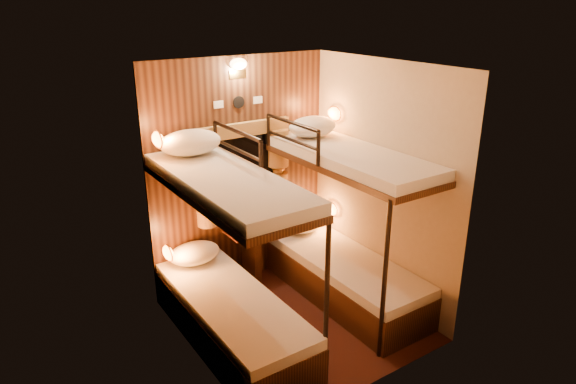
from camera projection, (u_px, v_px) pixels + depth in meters
floor at (296, 320)px, 4.94m from camera, size 2.10×2.10×0.00m
ceiling at (298, 66)px, 4.10m from camera, size 2.10×2.10×0.00m
wall_back at (239, 174)px, 5.33m from camera, size 2.40×0.00×2.40m
wall_front at (380, 250)px, 3.70m from camera, size 2.40×0.00×2.40m
wall_left at (192, 232)px, 4.00m from camera, size 0.00×2.40×2.40m
wall_right at (380, 184)px, 5.04m from camera, size 0.00×2.40×2.40m
back_panel at (240, 174)px, 5.32m from camera, size 2.00×0.03×2.40m
bunk_left at (231, 286)px, 4.46m from camera, size 0.72×1.90×1.82m
bunk_right at (346, 249)px, 5.13m from camera, size 0.72×1.90×1.82m
window at (242, 176)px, 5.31m from camera, size 1.00×0.12×0.79m
curtains at (243, 170)px, 5.25m from camera, size 1.10×0.22×1.00m
back_fixtures at (238, 72)px, 4.93m from camera, size 0.54×0.09×0.48m
reading_lamps at (256, 179)px, 5.05m from camera, size 2.00×0.20×1.25m
table at (251, 248)px, 5.45m from camera, size 0.50×0.34×0.66m
bottle_left at (239, 220)px, 5.33m from camera, size 0.07×0.07×0.23m
bottle_right at (256, 217)px, 5.40m from camera, size 0.06×0.06×0.22m
sachet_a at (268, 224)px, 5.48m from camera, size 0.09×0.08×0.01m
sachet_b at (256, 223)px, 5.48m from camera, size 0.09×0.07×0.01m
pillow_lower_left at (195, 253)px, 5.05m from camera, size 0.51×0.36×0.20m
pillow_lower_right at (303, 225)px, 5.72m from camera, size 0.43×0.31×0.17m
pillow_upper_left at (190, 142)px, 4.58m from camera, size 0.57×0.41×0.22m
pillow_upper_right at (312, 126)px, 5.20m from camera, size 0.52×0.37×0.21m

